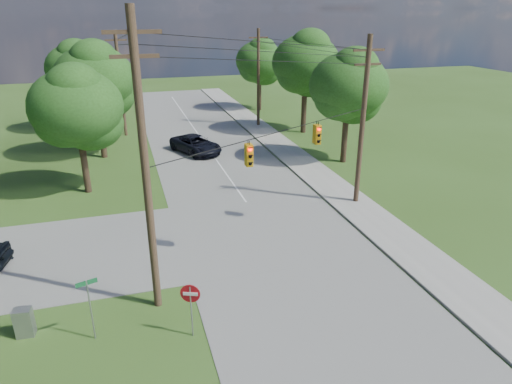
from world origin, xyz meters
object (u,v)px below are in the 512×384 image
object	(u,v)px
pole_sw	(145,168)
control_cabinet	(24,322)
pole_ne	(363,120)
pole_north_e	(258,78)
do_not_enter_sign	(191,299)
pole_north_w	(120,83)
car_main_north	(196,144)

from	to	relation	value
pole_sw	control_cabinet	size ratio (longest dim) A/B	10.03
pole_ne	pole_north_e	world-z (taller)	pole_ne
control_cabinet	do_not_enter_sign	size ratio (longest dim) A/B	0.52
pole_sw	pole_north_e	xyz separation A→B (m)	(13.50, 29.60, -1.10)
pole_north_w	control_cabinet	world-z (taller)	pole_north_w
pole_sw	pole_north_w	xyz separation A→B (m)	(-0.40, 29.60, -1.10)
car_main_north	do_not_enter_sign	distance (m)	24.35
pole_north_w	do_not_enter_sign	world-z (taller)	pole_north_w
control_cabinet	pole_ne	bearing A→B (deg)	28.50
car_main_north	do_not_enter_sign	xyz separation A→B (m)	(-4.23, -23.97, 0.91)
pole_north_e	pole_north_w	size ratio (longest dim) A/B	1.00
pole_sw	car_main_north	distance (m)	22.86
pole_north_e	control_cabinet	size ratio (longest dim) A/B	8.36
control_cabinet	do_not_enter_sign	bearing A→B (deg)	-12.00
pole_north_w	control_cabinet	size ratio (longest dim) A/B	8.36
pole_sw	pole_north_w	bearing A→B (deg)	90.77
pole_ne	do_not_enter_sign	bearing A→B (deg)	-141.08
control_cabinet	pole_north_e	bearing A→B (deg)	63.20
pole_north_w	car_main_north	distance (m)	10.79
pole_ne	car_main_north	distance (m)	16.83
pole_ne	car_main_north	xyz separation A→B (m)	(-8.17, 13.95, -4.68)
pole_ne	pole_north_e	size ratio (longest dim) A/B	1.05
car_main_north	do_not_enter_sign	world-z (taller)	do_not_enter_sign
pole_ne	car_main_north	size ratio (longest dim) A/B	1.93
car_main_north	control_cabinet	xyz separation A→B (m)	(-10.44, -22.08, -0.19)
pole_north_w	do_not_enter_sign	distance (m)	32.23
pole_sw	pole_north_e	world-z (taller)	pole_sw
car_main_north	pole_north_w	bearing A→B (deg)	101.38
pole_sw	car_main_north	bearing A→B (deg)	76.11
pole_ne	control_cabinet	xyz separation A→B (m)	(-18.61, -8.13, -4.87)
do_not_enter_sign	control_cabinet	bearing A→B (deg)	-174.32
pole_north_w	control_cabinet	distance (m)	30.83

